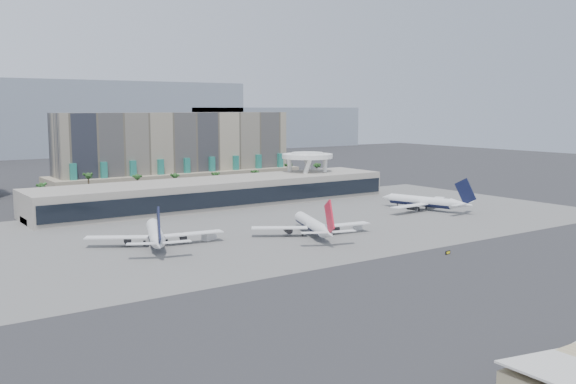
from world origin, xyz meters
TOP-DOWN VIEW (x-y plane):
  - ground at (0.00, 0.00)m, footprint 900.00×900.00m
  - apron_pad at (0.00, 55.00)m, footprint 260.00×130.00m
  - mountain_ridge at (27.88, 470.00)m, footprint 680.00×60.00m
  - hotel at (10.00, 174.41)m, footprint 140.00×30.00m
  - terminal at (0.00, 109.84)m, footprint 170.00×32.50m
  - saucer_structure at (55.00, 116.00)m, footprint 26.00×26.00m
  - palm_row at (7.00, 145.00)m, footprint 157.80×2.80m
  - airliner_left at (-58.77, 44.32)m, footprint 42.67×44.09m
  - airliner_centre at (-6.81, 28.84)m, footprint 41.31×42.67m
  - airliner_right at (67.22, 46.24)m, footprint 42.17×43.72m
  - service_vehicle_a at (-40.21, 42.82)m, footprint 5.65×4.27m
  - service_vehicle_b at (12.46, 27.91)m, footprint 3.91×2.40m
  - taxiway_sign at (9.84, -17.72)m, footprint 2.40×0.73m

SIDE VIEW (x-z plane):
  - ground at x=0.00m, z-range 0.00..0.00m
  - apron_pad at x=0.00m, z-range 0.00..0.06m
  - taxiway_sign at x=9.84m, z-range -0.01..1.08m
  - service_vehicle_b at x=12.46m, z-range 0.00..1.94m
  - service_vehicle_a at x=-40.21m, z-range 0.00..2.49m
  - airliner_centre at x=-6.81m, z-range -3.82..11.60m
  - airliner_right at x=67.22m, z-range -3.83..11.63m
  - airliner_left at x=-58.77m, z-range -3.94..11.95m
  - terminal at x=0.00m, z-range -0.73..13.77m
  - palm_row at x=7.00m, z-range 3.95..17.05m
  - hotel at x=10.00m, z-range -4.19..37.81m
  - saucer_structure at x=55.00m, z-range 7.51..29.40m
  - mountain_ridge at x=27.88m, z-range -5.11..64.89m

